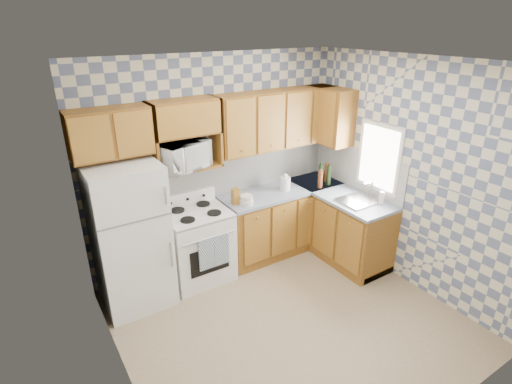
% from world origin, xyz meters
% --- Properties ---
extents(floor, '(3.40, 3.40, 0.00)m').
position_xyz_m(floor, '(0.00, 0.00, 0.00)').
color(floor, '#806D53').
rests_on(floor, ground).
extents(back_wall, '(3.40, 0.02, 2.70)m').
position_xyz_m(back_wall, '(0.00, 1.60, 1.35)').
color(back_wall, slate).
rests_on(back_wall, ground).
extents(right_wall, '(0.02, 3.20, 2.70)m').
position_xyz_m(right_wall, '(1.70, 0.00, 1.35)').
color(right_wall, slate).
rests_on(right_wall, ground).
extents(backsplash_back, '(2.60, 0.02, 0.56)m').
position_xyz_m(backsplash_back, '(0.40, 1.59, 1.20)').
color(backsplash_back, white).
rests_on(backsplash_back, back_wall).
extents(backsplash_right, '(0.02, 1.60, 0.56)m').
position_xyz_m(backsplash_right, '(1.69, 0.80, 1.20)').
color(backsplash_right, white).
rests_on(backsplash_right, right_wall).
extents(refrigerator, '(0.75, 0.70, 1.68)m').
position_xyz_m(refrigerator, '(-1.27, 1.25, 0.84)').
color(refrigerator, white).
rests_on(refrigerator, floor).
extents(stove_body, '(0.76, 0.65, 0.90)m').
position_xyz_m(stove_body, '(-0.47, 1.28, 0.45)').
color(stove_body, white).
rests_on(stove_body, floor).
extents(cooktop, '(0.76, 0.65, 0.02)m').
position_xyz_m(cooktop, '(-0.47, 1.28, 0.91)').
color(cooktop, silver).
rests_on(cooktop, stove_body).
extents(backguard, '(0.76, 0.08, 0.17)m').
position_xyz_m(backguard, '(-0.47, 1.55, 1.00)').
color(backguard, white).
rests_on(backguard, cooktop).
extents(dish_towel_left, '(0.19, 0.02, 0.40)m').
position_xyz_m(dish_towel_left, '(-0.52, 0.93, 0.53)').
color(dish_towel_left, navy).
rests_on(dish_towel_left, stove_body).
extents(dish_towel_right, '(0.19, 0.02, 0.40)m').
position_xyz_m(dish_towel_right, '(-0.32, 0.93, 0.53)').
color(dish_towel_right, navy).
rests_on(dish_towel_right, stove_body).
extents(base_cabinets_back, '(1.75, 0.60, 0.88)m').
position_xyz_m(base_cabinets_back, '(0.82, 1.30, 0.44)').
color(base_cabinets_back, brown).
rests_on(base_cabinets_back, floor).
extents(base_cabinets_right, '(0.60, 1.60, 0.88)m').
position_xyz_m(base_cabinets_right, '(1.40, 0.80, 0.44)').
color(base_cabinets_right, brown).
rests_on(base_cabinets_right, floor).
extents(countertop_back, '(1.77, 0.63, 0.04)m').
position_xyz_m(countertop_back, '(0.82, 1.30, 0.90)').
color(countertop_back, slate).
rests_on(countertop_back, base_cabinets_back).
extents(countertop_right, '(0.63, 1.60, 0.04)m').
position_xyz_m(countertop_right, '(1.40, 0.80, 0.90)').
color(countertop_right, slate).
rests_on(countertop_right, base_cabinets_right).
extents(upper_cabinets_back, '(1.75, 0.33, 0.74)m').
position_xyz_m(upper_cabinets_back, '(0.82, 1.44, 1.85)').
color(upper_cabinets_back, brown).
rests_on(upper_cabinets_back, back_wall).
extents(upper_cabinets_fridge, '(0.82, 0.33, 0.50)m').
position_xyz_m(upper_cabinets_fridge, '(-1.29, 1.44, 1.97)').
color(upper_cabinets_fridge, brown).
rests_on(upper_cabinets_fridge, back_wall).
extents(upper_cabinets_right, '(0.33, 0.70, 0.74)m').
position_xyz_m(upper_cabinets_right, '(1.53, 1.25, 1.85)').
color(upper_cabinets_right, brown).
rests_on(upper_cabinets_right, right_wall).
extents(microwave_shelf, '(0.80, 0.33, 0.03)m').
position_xyz_m(microwave_shelf, '(-0.47, 1.44, 1.44)').
color(microwave_shelf, brown).
rests_on(microwave_shelf, back_wall).
extents(microwave, '(0.68, 0.57, 0.32)m').
position_xyz_m(microwave, '(-0.55, 1.38, 1.61)').
color(microwave, white).
rests_on(microwave, microwave_shelf).
extents(sink, '(0.48, 0.40, 0.03)m').
position_xyz_m(sink, '(1.40, 0.45, 0.93)').
color(sink, '#B7B7BC').
rests_on(sink, countertop_right).
extents(window, '(0.02, 0.66, 0.86)m').
position_xyz_m(window, '(1.69, 0.45, 1.45)').
color(window, silver).
rests_on(window, right_wall).
extents(bottle_0, '(0.07, 0.07, 0.30)m').
position_xyz_m(bottle_0, '(1.36, 1.14, 1.07)').
color(bottle_0, black).
rests_on(bottle_0, countertop_back).
extents(bottle_1, '(0.07, 0.07, 0.28)m').
position_xyz_m(bottle_1, '(1.46, 1.08, 1.06)').
color(bottle_1, black).
rests_on(bottle_1, countertop_back).
extents(bottle_2, '(0.07, 0.07, 0.26)m').
position_xyz_m(bottle_2, '(1.51, 1.18, 1.05)').
color(bottle_2, '#5E2F17').
rests_on(bottle_2, countertop_back).
extents(bottle_3, '(0.07, 0.07, 0.24)m').
position_xyz_m(bottle_3, '(1.29, 1.06, 1.04)').
color(bottle_3, '#5E2F17').
rests_on(bottle_3, countertop_back).
extents(knife_block, '(0.10, 0.10, 0.20)m').
position_xyz_m(knife_block, '(0.05, 1.22, 1.02)').
color(knife_block, brown).
rests_on(knife_block, countertop_back).
extents(electric_kettle, '(0.14, 0.14, 0.18)m').
position_xyz_m(electric_kettle, '(0.84, 1.25, 1.01)').
color(electric_kettle, white).
rests_on(electric_kettle, countertop_back).
extents(food_containers, '(0.18, 0.18, 0.12)m').
position_xyz_m(food_containers, '(0.16, 1.14, 0.98)').
color(food_containers, beige).
rests_on(food_containers, countertop_back).
extents(soap_bottle, '(0.06, 0.06, 0.17)m').
position_xyz_m(soap_bottle, '(1.56, 0.23, 1.01)').
color(soap_bottle, beige).
rests_on(soap_bottle, countertop_right).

